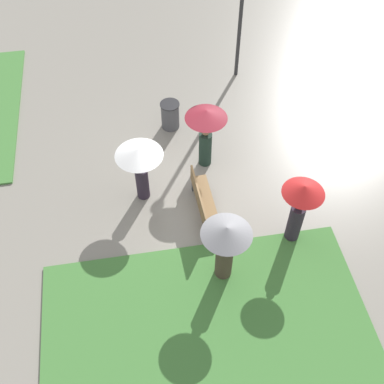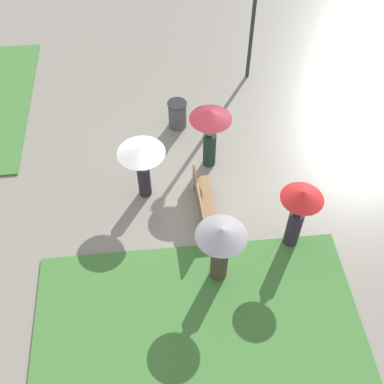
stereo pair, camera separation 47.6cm
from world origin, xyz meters
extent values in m
plane|color=gray|center=(0.00, 0.00, 0.00)|extent=(90.00, 90.00, 0.00)
cube|color=brown|center=(-0.99, -0.16, 0.42)|extent=(1.82, 0.49, 0.05)
cube|color=brown|center=(-1.00, 0.02, 0.68)|extent=(1.81, 0.12, 0.45)
cube|color=#383D42|center=(-1.80, -0.19, 0.20)|extent=(0.09, 0.38, 0.40)
cube|color=#383D42|center=(-0.19, -0.13, 0.20)|extent=(0.09, 0.38, 0.40)
cylinder|color=#2D2D30|center=(4.58, -2.23, 2.09)|extent=(0.12, 0.12, 4.18)
cylinder|color=#4C4C51|center=(2.40, 0.28, 0.42)|extent=(0.53, 0.53, 0.84)
cylinder|color=black|center=(2.40, 0.28, 0.85)|extent=(0.58, 0.58, 0.03)
cylinder|color=#1E3328|center=(0.76, -0.47, 0.55)|extent=(0.49, 0.49, 1.09)
sphere|color=#997051|center=(0.76, -0.47, 1.21)|extent=(0.23, 0.23, 0.23)
cylinder|color=#4C4C4F|center=(0.76, -0.47, 1.49)|extent=(0.02, 0.02, 0.35)
cone|color=maroon|center=(0.76, -0.47, 1.80)|extent=(1.12, 1.12, 0.26)
cylinder|color=#47382D|center=(-2.83, -0.24, 0.54)|extent=(0.54, 0.54, 1.07)
sphere|color=tan|center=(-2.83, -0.24, 1.18)|extent=(0.22, 0.22, 0.22)
cylinder|color=#4C4C4F|center=(-2.83, -0.24, 1.47)|extent=(0.02, 0.02, 0.35)
cone|color=gray|center=(-2.83, -0.24, 1.76)|extent=(1.12, 1.12, 0.23)
cylinder|color=#2D2333|center=(-0.15, 1.36, 0.50)|extent=(0.47, 0.47, 1.01)
sphere|color=tan|center=(-0.15, 1.36, 1.10)|extent=(0.19, 0.19, 0.19)
cylinder|color=#4C4C4F|center=(-0.15, 1.36, 1.38)|extent=(0.02, 0.02, 0.35)
cone|color=white|center=(-0.15, 1.36, 1.66)|extent=(1.19, 1.19, 0.22)
cylinder|color=#2D2333|center=(-2.10, -2.13, 0.60)|extent=(0.49, 0.49, 1.19)
sphere|color=brown|center=(-2.10, -2.13, 1.29)|extent=(0.20, 0.20, 0.20)
cylinder|color=#4C4C4F|center=(-2.10, -2.13, 1.56)|extent=(0.02, 0.02, 0.35)
cone|color=red|center=(-2.10, -2.13, 1.86)|extent=(0.97, 0.97, 0.24)
camera|label=1|loc=(-8.36, 1.42, 10.01)|focal=45.00mm
camera|label=2|loc=(-8.42, 0.95, 10.01)|focal=45.00mm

